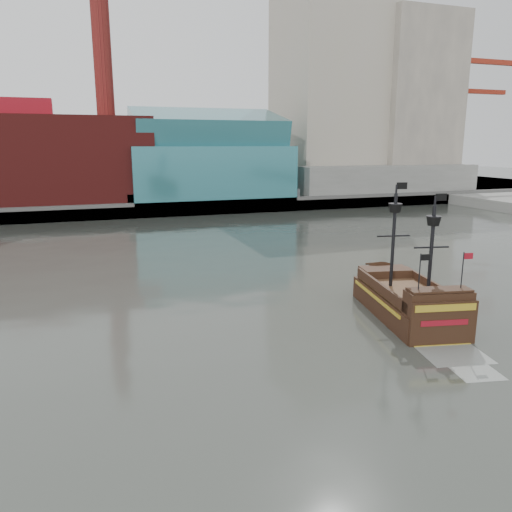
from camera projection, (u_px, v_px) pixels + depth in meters
name	position (u px, v px, depth m)	size (l,w,h in m)	color
ground	(334.00, 362.00, 29.27)	(400.00, 400.00, 0.00)	#2C2E29
promenade_far	(143.00, 195.00, 113.75)	(220.00, 60.00, 2.00)	slate
seawall	(164.00, 209.00, 86.52)	(220.00, 1.00, 2.60)	#4C4C49
skyline	(167.00, 84.00, 103.37)	(149.00, 45.00, 62.00)	brown
crane_a	(461.00, 116.00, 125.84)	(22.50, 4.00, 32.25)	slate
crane_b	(462.00, 132.00, 138.92)	(19.10, 4.00, 26.25)	slate
pirate_ship	(407.00, 305.00, 36.58)	(6.90, 14.54, 10.47)	black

